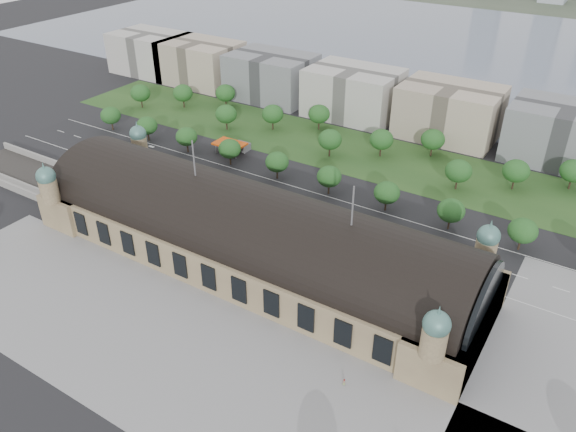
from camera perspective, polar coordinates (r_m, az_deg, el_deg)
The scene contains 52 objects.
ground at distance 182.44m, azimuth -3.90°, elevation -4.56°, with size 900.00×900.00×0.00m, color black.
station at distance 176.61m, azimuth -4.02°, elevation -1.86°, with size 150.00×48.40×44.30m.
track_cutting at distance 253.57m, azimuth -24.92°, elevation 3.55°, with size 70.00×24.00×3.10m.
plaza_south at distance 152.17m, azimuth -10.68°, elevation -13.95°, with size 190.00×48.00×0.12m, color gray.
road_slab at distance 218.30m, azimuth -2.38°, elevation 2.05°, with size 260.00×26.00×0.10m, color black.
grass_belt at distance 258.41m, azimuth 5.48°, elevation 6.82°, with size 300.00×45.00×0.10m, color #24481C.
petrol_station at distance 254.62m, azimuth -5.27°, elevation 7.17°, with size 14.00×13.00×5.05m.
lake at distance 438.66m, azimuth 20.27°, elevation 15.46°, with size 700.00×320.00×0.08m, color slate.
far_shore at distance 631.53m, azimuth 25.07°, elevation 18.95°, with size 700.00×120.00×0.14m, color #44513D.
office_0 at distance 372.96m, azimuth -13.75°, elevation 15.81°, with size 45.00×32.00×24.00m, color #B3B0AA.
office_1 at distance 346.38m, azimuth -8.85°, elevation 15.15°, with size 45.00×32.00×24.00m, color #B5A58E.
office_2 at distance 317.14m, azimuth -1.71°, elevation 13.98°, with size 45.00×32.00×24.00m, color slate.
office_3 at distance 293.57m, azimuth 6.64°, elevation 12.34°, with size 45.00×32.00×24.00m, color #B3B0AA.
office_4 at distance 277.09m, azimuth 16.06°, elevation 10.15°, with size 45.00×32.00×24.00m, color #B5A58E.
office_5 at distance 269.04m, azimuth 26.19°, elevation 7.46°, with size 45.00×32.00×24.00m, color slate.
tree_row_0 at distance 287.80m, azimuth -17.57°, elevation 9.71°, with size 9.60×9.60×11.52m.
tree_row_1 at distance 270.87m, azimuth -14.13°, elevation 8.89°, with size 9.60×9.60×11.52m.
tree_row_2 at distance 255.08m, azimuth -10.27°, elevation 7.93°, with size 9.60×9.60×11.52m.
tree_row_3 at distance 240.66m, azimuth -5.94°, elevation 6.81°, with size 9.60×9.60×11.52m.
tree_row_4 at distance 227.85m, azimuth -1.12°, elevation 5.51°, with size 9.60×9.60×11.52m.
tree_row_5 at distance 216.95m, azimuth 4.21°, elevation 4.02°, with size 9.60×9.60×11.52m.
tree_row_6 at distance 208.26m, azimuth 10.01°, elevation 2.35°, with size 9.60×9.60×11.52m.
tree_row_7 at distance 202.06m, azimuth 16.23°, elevation 0.53°, with size 9.60×9.60×11.52m.
tree_row_8 at distance 198.59m, azimuth 22.75°, elevation -1.39°, with size 9.60×9.60×11.52m.
tree_belt_0 at distance 313.28m, azimuth -14.77°, elevation 11.99°, with size 10.40×10.40×12.48m.
tree_belt_1 at distance 308.47m, azimuth -10.64°, elevation 12.18°, with size 10.40×10.40×12.48m.
tree_belt_2 at distance 305.24m, azimuth -6.39°, elevation 12.32°, with size 10.40×10.40×12.48m.
tree_belt_3 at distance 276.46m, azimuth -6.31°, elevation 10.26°, with size 10.40×10.40×12.48m.
tree_belt_4 at distance 274.96m, azimuth -1.57°, elevation 10.32°, with size 10.40×10.40×12.48m.
tree_belt_5 at distance 275.29m, azimuth 3.18°, elevation 10.31°, with size 10.40×10.40×12.48m.
tree_belt_6 at distance 247.41m, azimuth 4.29°, elevation 7.76°, with size 10.40×10.40×12.48m.
tree_belt_7 at distance 250.10m, azimuth 9.47°, elevation 7.68°, with size 10.40×10.40×12.48m.
tree_belt_8 at distance 254.75m, azimuth 14.51°, elevation 7.54°, with size 10.40×10.40×12.48m.
tree_belt_9 at distance 229.11m, azimuth 16.94°, elevation 4.40°, with size 10.40×10.40×12.48m.
tree_belt_10 at distance 236.63m, azimuth 22.16°, elevation 4.26°, with size 10.40×10.40×12.48m.
tree_belt_11 at distance 245.99m, azimuth 27.03°, elevation 4.10°, with size 10.40×10.40×12.48m.
traffic_car_0 at distance 273.88m, azimuth -18.58°, elevation 6.89°, with size 1.59×3.96×1.35m, color silver.
traffic_car_2 at distance 229.02m, azimuth -7.42°, elevation 3.51°, with size 2.59×5.63×1.56m, color black.
traffic_car_4 at distance 213.60m, azimuth 0.00°, elevation 1.60°, with size 1.79×4.44×1.51m, color #1B1D4B.
traffic_car_5 at distance 194.97m, azimuth 14.72°, elevation -2.74°, with size 1.72×4.94×1.63m, color slate.
traffic_car_6 at distance 186.80m, azimuth 20.67°, elevation -5.61°, with size 2.39×5.18×1.44m, color silver.
parked_car_0 at distance 228.96m, azimuth -12.85°, elevation 2.92°, with size 1.51×4.33×1.43m, color black.
parked_car_1 at distance 235.14m, azimuth -13.21°, elevation 3.67°, with size 2.36×5.13×1.42m, color maroon.
parked_car_2 at distance 233.60m, azimuth -14.12°, elevation 3.37°, with size 2.24×5.52×1.60m, color #192448.
parked_car_3 at distance 217.82m, azimuth -7.87°, elevation 1.90°, with size 1.69×4.19×1.43m, color slate.
parked_car_4 at distance 223.66m, azimuth -10.73°, elevation 2.45°, with size 1.42×4.08×1.34m, color #BDBDBF.
parked_car_5 at distance 214.88m, azimuth -7.35°, elevation 1.51°, with size 2.49×5.40×1.50m, color gray.
parked_car_6 at distance 206.34m, azimuth -5.13°, elevation 0.29°, with size 2.03×5.00×1.45m, color black.
bus_west at distance 213.97m, azimuth -3.57°, elevation 1.82°, with size 2.51×10.72×2.99m, color red.
bus_mid at distance 194.97m, azimuth 6.97°, elevation -1.53°, with size 2.83×12.11×3.37m, color white.
bus_east at distance 192.54m, azimuth 8.90°, elevation -2.10°, with size 3.09×13.20×3.68m, color beige.
pedestrian_0 at distance 143.42m, azimuth 5.71°, elevation -16.45°, with size 0.93×0.53×1.90m, color gray.
Camera 1 is at (88.99, -118.01, 106.95)m, focal length 35.00 mm.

